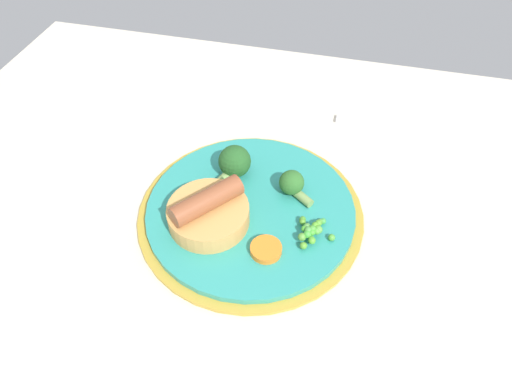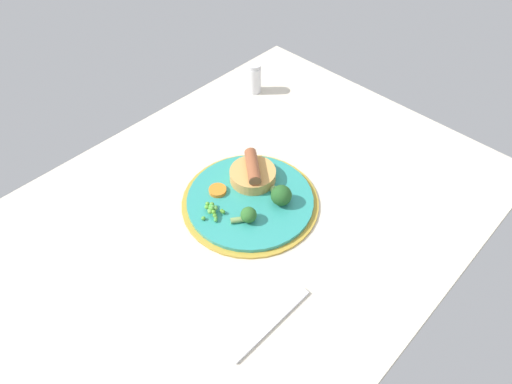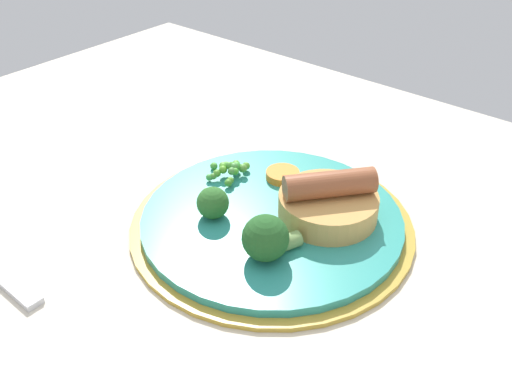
{
  "view_description": "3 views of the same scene",
  "coord_description": "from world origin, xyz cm",
  "px_view_note": "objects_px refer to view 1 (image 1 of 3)",
  "views": [
    {
      "loc": [
        6.81,
        -37.24,
        48.35
      ],
      "look_at": [
        -2.61,
        0.91,
        5.68
      ],
      "focal_mm": 32.0,
      "sensor_mm": 36.0,
      "label": 1
    },
    {
      "loc": [
        42.44,
        44.58,
        75.12
      ],
      "look_at": [
        -4.25,
        -0.19,
        5.62
      ],
      "focal_mm": 32.0,
      "sensor_mm": 36.0,
      "label": 2
    },
    {
      "loc": [
        -31.67,
        36.27,
        38.77
      ],
      "look_at": [
        -1.73,
        0.45,
        7.28
      ],
      "focal_mm": 40.0,
      "sensor_mm": 36.0,
      "label": 3
    }
  ],
  "objects_px": {
    "dinner_plate": "(251,211)",
    "fork": "(394,128)",
    "sausage_pudding": "(208,212)",
    "broccoli_floret_far": "(293,184)",
    "broccoli_floret_near": "(234,162)",
    "pea_pile": "(312,231)",
    "carrot_slice_0": "(266,249)"
  },
  "relations": [
    {
      "from": "dinner_plate",
      "to": "fork",
      "type": "bearing_deg",
      "value": 51.69
    },
    {
      "from": "sausage_pudding",
      "to": "broccoli_floret_far",
      "type": "distance_m",
      "value": 0.12
    },
    {
      "from": "broccoli_floret_near",
      "to": "broccoli_floret_far",
      "type": "bearing_deg",
      "value": -79.37
    },
    {
      "from": "broccoli_floret_near",
      "to": "pea_pile",
      "type": "bearing_deg",
      "value": -103.12
    },
    {
      "from": "pea_pile",
      "to": "broccoli_floret_near",
      "type": "xyz_separation_m",
      "value": [
        -0.12,
        0.08,
        0.01
      ]
    },
    {
      "from": "carrot_slice_0",
      "to": "fork",
      "type": "bearing_deg",
      "value": 63.79
    },
    {
      "from": "sausage_pudding",
      "to": "pea_pile",
      "type": "xyz_separation_m",
      "value": [
        0.13,
        0.01,
        -0.01
      ]
    },
    {
      "from": "dinner_plate",
      "to": "carrot_slice_0",
      "type": "xyz_separation_m",
      "value": [
        0.03,
        -0.06,
        0.01
      ]
    },
    {
      "from": "fork",
      "to": "broccoli_floret_near",
      "type": "bearing_deg",
      "value": -140.78
    },
    {
      "from": "sausage_pudding",
      "to": "fork",
      "type": "xyz_separation_m",
      "value": [
        0.22,
        0.25,
        -0.03
      ]
    },
    {
      "from": "sausage_pudding",
      "to": "broccoli_floret_near",
      "type": "distance_m",
      "value": 0.09
    },
    {
      "from": "dinner_plate",
      "to": "sausage_pudding",
      "type": "xyz_separation_m",
      "value": [
        -0.04,
        -0.03,
        0.03
      ]
    },
    {
      "from": "broccoli_floret_far",
      "to": "fork",
      "type": "distance_m",
      "value": 0.22
    },
    {
      "from": "broccoli_floret_far",
      "to": "fork",
      "type": "relative_size",
      "value": 0.27
    },
    {
      "from": "dinner_plate",
      "to": "sausage_pudding",
      "type": "relative_size",
      "value": 2.89
    },
    {
      "from": "carrot_slice_0",
      "to": "fork",
      "type": "height_order",
      "value": "carrot_slice_0"
    },
    {
      "from": "pea_pile",
      "to": "dinner_plate",
      "type": "bearing_deg",
      "value": 161.92
    },
    {
      "from": "sausage_pudding",
      "to": "dinner_plate",
      "type": "bearing_deg",
      "value": 167.75
    },
    {
      "from": "dinner_plate",
      "to": "broccoli_floret_near",
      "type": "distance_m",
      "value": 0.07
    },
    {
      "from": "sausage_pudding",
      "to": "carrot_slice_0",
      "type": "xyz_separation_m",
      "value": [
        0.08,
        -0.03,
        -0.01
      ]
    },
    {
      "from": "broccoli_floret_near",
      "to": "carrot_slice_0",
      "type": "distance_m",
      "value": 0.14
    },
    {
      "from": "dinner_plate",
      "to": "broccoli_floret_far",
      "type": "height_order",
      "value": "broccoli_floret_far"
    },
    {
      "from": "dinner_plate",
      "to": "broccoli_floret_near",
      "type": "bearing_deg",
      "value": 124.34
    },
    {
      "from": "sausage_pudding",
      "to": "carrot_slice_0",
      "type": "height_order",
      "value": "sausage_pudding"
    },
    {
      "from": "dinner_plate",
      "to": "fork",
      "type": "distance_m",
      "value": 0.28
    },
    {
      "from": "pea_pile",
      "to": "broccoli_floret_near",
      "type": "distance_m",
      "value": 0.14
    },
    {
      "from": "broccoli_floret_near",
      "to": "fork",
      "type": "height_order",
      "value": "broccoli_floret_near"
    },
    {
      "from": "broccoli_floret_near",
      "to": "fork",
      "type": "xyz_separation_m",
      "value": [
        0.21,
        0.17,
        -0.03
      ]
    },
    {
      "from": "pea_pile",
      "to": "broccoli_floret_near",
      "type": "height_order",
      "value": "broccoli_floret_near"
    },
    {
      "from": "dinner_plate",
      "to": "pea_pile",
      "type": "distance_m",
      "value": 0.09
    },
    {
      "from": "broccoli_floret_near",
      "to": "carrot_slice_0",
      "type": "relative_size",
      "value": 1.58
    },
    {
      "from": "carrot_slice_0",
      "to": "sausage_pudding",
      "type": "bearing_deg",
      "value": 160.59
    }
  ]
}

